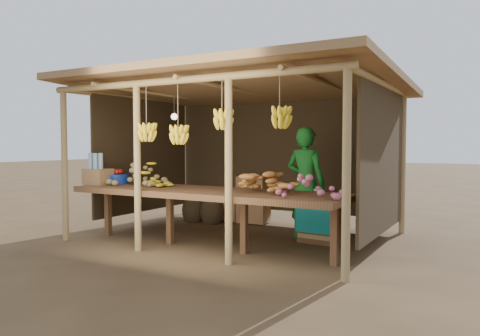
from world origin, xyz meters
The scene contains 13 objects.
ground centered at (0.00, 0.00, 0.00)m, with size 60.00×60.00×0.00m, color brown.
stall_structure centered at (0.06, -0.04, 1.91)m, with size 4.70×3.50×2.43m.
counter centered at (0.00, -0.95, 0.74)m, with size 3.90×1.05×0.80m.
potato_heap centered at (-1.28, -0.88, 0.98)m, with size 0.85×0.51×0.36m, color #95804D, non-canonical shape.
sweet_potato_heap centered at (0.89, -0.86, 0.98)m, with size 0.90×0.54×0.35m, color #AF6D2D, non-canonical shape.
onion_heap centered at (1.58, -1.19, 0.98)m, with size 0.82×0.49×0.36m, color #B8596D, non-canonical shape.
banana_pile centered at (-0.99, -0.84, 0.97)m, with size 0.56×0.34×0.35m, color yellow, non-canonical shape.
tomato_basin centered at (-1.75, -0.82, 0.89)m, with size 0.43×0.43×0.23m.
bottle_box centered at (-1.88, -1.07, 0.98)m, with size 0.38×0.30×0.48m.
vendor centered at (0.93, 0.35, 0.83)m, with size 0.61×0.40×1.67m, color #176A22.
tarp_crate centered at (1.23, 0.26, 0.32)m, with size 0.70×0.62×0.78m.
carton_stack centered at (-0.56, 1.15, 0.36)m, with size 1.10×0.44×0.82m.
burlap_sacks centered at (-1.21, 0.78, 0.25)m, with size 0.83×0.43×0.58m.
Camera 1 is at (3.50, -6.16, 1.42)m, focal length 35.00 mm.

